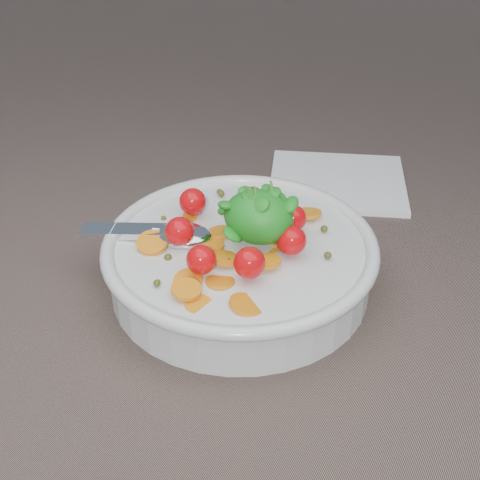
% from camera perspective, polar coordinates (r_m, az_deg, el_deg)
% --- Properties ---
extents(ground, '(6.00, 6.00, 0.00)m').
position_cam_1_polar(ground, '(0.63, -0.21, -3.48)').
color(ground, '#725C51').
rests_on(ground, ground).
extents(bowl, '(0.27, 0.25, 0.10)m').
position_cam_1_polar(bowl, '(0.60, 0.00, -1.66)').
color(bowl, silver).
rests_on(bowl, ground).
extents(napkin, '(0.19, 0.18, 0.01)m').
position_cam_1_polar(napkin, '(0.79, 8.31, 4.94)').
color(napkin, white).
rests_on(napkin, ground).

